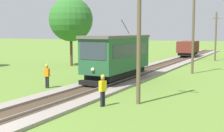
# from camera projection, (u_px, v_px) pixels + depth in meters

# --- Properties ---
(red_tram) EXTENTS (2.60, 8.54, 4.79)m
(red_tram) POSITION_uv_depth(u_px,v_px,m) (117.00, 55.00, 25.41)
(red_tram) COLOR #235633
(red_tram) RESTS_ON rail_right
(freight_car) EXTENTS (2.40, 5.20, 2.31)m
(freight_car) POSITION_uv_depth(u_px,v_px,m) (188.00, 48.00, 48.27)
(freight_car) COLOR maroon
(freight_car) RESTS_ON rail_right
(utility_pole_near_tram) EXTENTS (1.40, 0.25, 8.33)m
(utility_pole_near_tram) POSITION_uv_depth(u_px,v_px,m) (139.00, 29.00, 17.31)
(utility_pole_near_tram) COLOR brown
(utility_pole_near_tram) RESTS_ON ground
(utility_pole_mid) EXTENTS (1.40, 0.36, 8.37)m
(utility_pole_mid) POSITION_uv_depth(u_px,v_px,m) (193.00, 30.00, 30.03)
(utility_pole_mid) COLOR brown
(utility_pole_mid) RESTS_ON ground
(utility_pole_far) EXTENTS (1.40, 0.36, 6.82)m
(utility_pole_far) POSITION_uv_depth(u_px,v_px,m) (216.00, 36.00, 43.41)
(utility_pole_far) COLOR brown
(utility_pole_far) RESTS_ON ground
(track_worker) EXTENTS (0.36, 0.44, 1.78)m
(track_worker) POSITION_uv_depth(u_px,v_px,m) (103.00, 89.00, 17.04)
(track_worker) COLOR black
(track_worker) RESTS_ON ground
(second_worker) EXTENTS (0.39, 0.25, 1.78)m
(second_worker) POSITION_uv_depth(u_px,v_px,m) (47.00, 75.00, 22.64)
(second_worker) COLOR black
(second_worker) RESTS_ON ground
(tree_left_near) EXTENTS (5.21, 5.21, 8.16)m
(tree_left_near) POSITION_uv_depth(u_px,v_px,m) (71.00, 20.00, 36.74)
(tree_left_near) COLOR #4C3823
(tree_left_near) RESTS_ON ground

